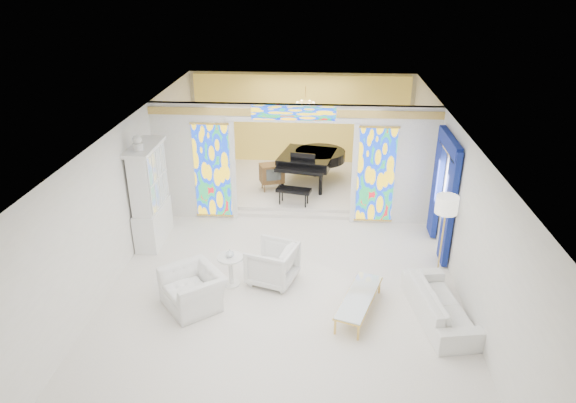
# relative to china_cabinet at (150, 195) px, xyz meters

# --- Properties ---
(floor) EXTENTS (12.00, 12.00, 0.00)m
(floor) POSITION_rel_china_cabinet_xyz_m (3.22, -0.60, -1.17)
(floor) COLOR beige
(floor) RESTS_ON ground
(ceiling) EXTENTS (7.00, 12.00, 0.02)m
(ceiling) POSITION_rel_china_cabinet_xyz_m (3.22, -0.60, 1.83)
(ceiling) COLOR white
(ceiling) RESTS_ON wall_back
(wall_back) EXTENTS (7.00, 0.02, 3.00)m
(wall_back) POSITION_rel_china_cabinet_xyz_m (3.22, 5.40, 0.33)
(wall_back) COLOR silver
(wall_back) RESTS_ON floor
(wall_left) EXTENTS (0.02, 12.00, 3.00)m
(wall_left) POSITION_rel_china_cabinet_xyz_m (-0.28, -0.60, 0.33)
(wall_left) COLOR silver
(wall_left) RESTS_ON floor
(wall_right) EXTENTS (0.02, 12.00, 3.00)m
(wall_right) POSITION_rel_china_cabinet_xyz_m (6.72, -0.60, 0.33)
(wall_right) COLOR silver
(wall_right) RESTS_ON floor
(partition_wall) EXTENTS (7.00, 0.22, 3.00)m
(partition_wall) POSITION_rel_china_cabinet_xyz_m (3.22, 1.40, 0.48)
(partition_wall) COLOR silver
(partition_wall) RESTS_ON floor
(stained_glass_left) EXTENTS (0.90, 0.04, 2.40)m
(stained_glass_left) POSITION_rel_china_cabinet_xyz_m (1.19, 1.29, 0.13)
(stained_glass_left) COLOR gold
(stained_glass_left) RESTS_ON partition_wall
(stained_glass_right) EXTENTS (0.90, 0.04, 2.40)m
(stained_glass_right) POSITION_rel_china_cabinet_xyz_m (5.25, 1.29, 0.13)
(stained_glass_right) COLOR gold
(stained_glass_right) RESTS_ON partition_wall
(stained_glass_transom) EXTENTS (2.00, 0.04, 0.34)m
(stained_glass_transom) POSITION_rel_china_cabinet_xyz_m (3.22, 1.29, 1.65)
(stained_glass_transom) COLOR gold
(stained_glass_transom) RESTS_ON partition_wall
(alcove_platform) EXTENTS (6.80, 3.80, 0.18)m
(alcove_platform) POSITION_rel_china_cabinet_xyz_m (3.22, 3.50, -1.08)
(alcove_platform) COLOR beige
(alcove_platform) RESTS_ON floor
(gold_curtain_back) EXTENTS (6.70, 0.10, 2.90)m
(gold_curtain_back) POSITION_rel_china_cabinet_xyz_m (3.22, 5.28, 0.33)
(gold_curtain_back) COLOR #F8D256
(gold_curtain_back) RESTS_ON wall_back
(chandelier) EXTENTS (0.48, 0.48, 0.30)m
(chandelier) POSITION_rel_china_cabinet_xyz_m (3.42, 3.40, 1.38)
(chandelier) COLOR gold
(chandelier) RESTS_ON ceiling
(blue_drapes) EXTENTS (0.14, 1.85, 2.65)m
(blue_drapes) POSITION_rel_china_cabinet_xyz_m (6.62, 0.10, 0.41)
(blue_drapes) COLOR navy
(blue_drapes) RESTS_ON wall_right
(china_cabinet) EXTENTS (0.56, 1.46, 2.72)m
(china_cabinet) POSITION_rel_china_cabinet_xyz_m (0.00, 0.00, 0.00)
(china_cabinet) COLOR white
(china_cabinet) RESTS_ON floor
(armchair_left) EXTENTS (1.47, 1.49, 0.73)m
(armchair_left) POSITION_rel_china_cabinet_xyz_m (1.53, -2.48, -0.80)
(armchair_left) COLOR white
(armchair_left) RESTS_ON floor
(armchair_right) EXTENTS (1.15, 1.13, 0.83)m
(armchair_right) POSITION_rel_china_cabinet_xyz_m (2.96, -1.54, -0.75)
(armchair_right) COLOR silver
(armchair_right) RESTS_ON floor
(sofa) EXTENTS (1.17, 2.20, 0.61)m
(sofa) POSITION_rel_china_cabinet_xyz_m (6.17, -2.55, -0.86)
(sofa) COLOR silver
(sofa) RESTS_ON floor
(side_table) EXTENTS (0.63, 0.63, 0.66)m
(side_table) POSITION_rel_china_cabinet_xyz_m (2.13, -1.73, -0.74)
(side_table) COLOR white
(side_table) RESTS_ON floor
(vase) EXTENTS (0.19, 0.19, 0.17)m
(vase) POSITION_rel_china_cabinet_xyz_m (2.13, -1.73, -0.42)
(vase) COLOR white
(vase) RESTS_ON side_table
(coffee_table) EXTENTS (1.02, 1.73, 0.37)m
(coffee_table) POSITION_rel_china_cabinet_xyz_m (4.68, -2.49, -0.83)
(coffee_table) COLOR silver
(coffee_table) RESTS_ON floor
(floor_lamp) EXTENTS (0.58, 0.58, 1.83)m
(floor_lamp) POSITION_rel_china_cabinet_xyz_m (6.42, -1.09, 0.40)
(floor_lamp) COLOR gold
(floor_lamp) RESTS_ON floor
(grand_piano) EXTENTS (2.09, 2.88, 1.11)m
(grand_piano) POSITION_rel_china_cabinet_xyz_m (3.65, 3.43, -0.24)
(grand_piano) COLOR black
(grand_piano) RESTS_ON alcove_platform
(tv_console) EXTENTS (0.76, 0.63, 0.75)m
(tv_console) POSITION_rel_china_cabinet_xyz_m (2.52, 2.85, -0.50)
(tv_console) COLOR brown
(tv_console) RESTS_ON alcove_platform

